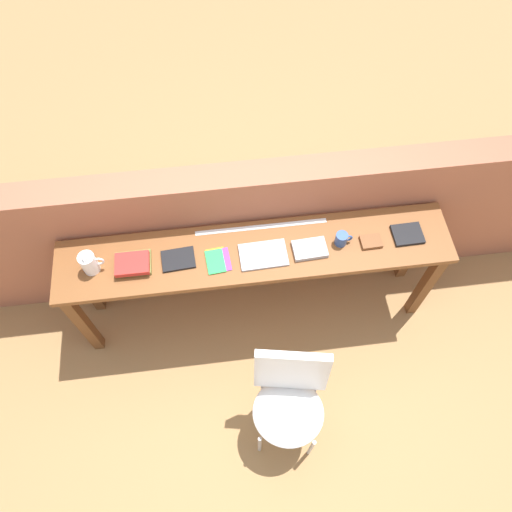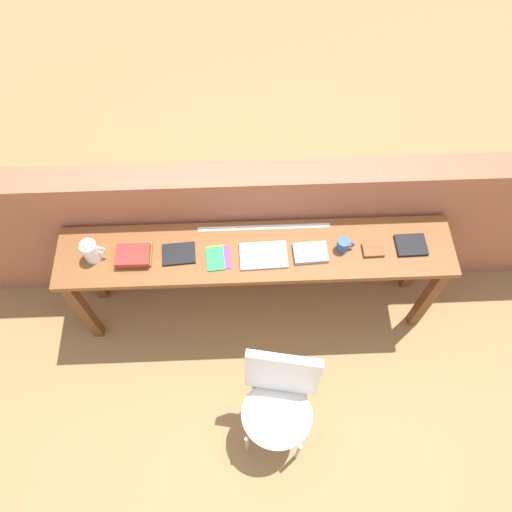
# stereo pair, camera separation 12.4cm
# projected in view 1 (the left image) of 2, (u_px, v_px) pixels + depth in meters

# --- Properties ---
(ground_plane) EXTENTS (40.00, 40.00, 0.00)m
(ground_plane) POSITION_uv_depth(u_px,v_px,m) (260.00, 344.00, 3.74)
(ground_plane) COLOR #9E7547
(brick_wall_back) EXTENTS (6.00, 0.20, 1.23)m
(brick_wall_back) POSITION_uv_depth(u_px,v_px,m) (249.00, 228.00, 3.52)
(brick_wall_back) COLOR #9E5B42
(brick_wall_back) RESTS_ON ground
(sideboard) EXTENTS (2.50, 0.44, 0.88)m
(sideboard) POSITION_uv_depth(u_px,v_px,m) (255.00, 261.00, 3.24)
(sideboard) COLOR brown
(sideboard) RESTS_ON ground
(chair_white_moulded) EXTENTS (0.52, 0.53, 0.89)m
(chair_white_moulded) POSITION_uv_depth(u_px,v_px,m) (289.00, 398.00, 3.02)
(chair_white_moulded) COLOR white
(chair_white_moulded) RESTS_ON ground
(pitcher_white) EXTENTS (0.14, 0.10, 0.18)m
(pitcher_white) POSITION_uv_depth(u_px,v_px,m) (89.00, 263.00, 2.99)
(pitcher_white) COLOR white
(pitcher_white) RESTS_ON sideboard
(book_stack_leftmost) EXTENTS (0.22, 0.18, 0.06)m
(book_stack_leftmost) POSITION_uv_depth(u_px,v_px,m) (133.00, 264.00, 3.04)
(book_stack_leftmost) COLOR olive
(book_stack_leftmost) RESTS_ON sideboard
(magazine_cycling) EXTENTS (0.21, 0.16, 0.02)m
(magazine_cycling) POSITION_uv_depth(u_px,v_px,m) (178.00, 259.00, 3.08)
(magazine_cycling) COLOR black
(magazine_cycling) RESTS_ON sideboard
(pamphlet_pile_colourful) EXTENTS (0.16, 0.19, 0.01)m
(pamphlet_pile_colourful) POSITION_uv_depth(u_px,v_px,m) (217.00, 260.00, 3.08)
(pamphlet_pile_colourful) COLOR orange
(pamphlet_pile_colourful) RESTS_ON sideboard
(book_open_centre) EXTENTS (0.30, 0.20, 0.02)m
(book_open_centre) POSITION_uv_depth(u_px,v_px,m) (263.00, 255.00, 3.09)
(book_open_centre) COLOR #9E9EA3
(book_open_centre) RESTS_ON sideboard
(book_grey_hardcover) EXTENTS (0.22, 0.15, 0.03)m
(book_grey_hardcover) POSITION_uv_depth(u_px,v_px,m) (310.00, 249.00, 3.11)
(book_grey_hardcover) COLOR #9E9EA3
(book_grey_hardcover) RESTS_ON sideboard
(mug) EXTENTS (0.11, 0.08, 0.09)m
(mug) POSITION_uv_depth(u_px,v_px,m) (342.00, 239.00, 3.11)
(mug) COLOR #2D4C8C
(mug) RESTS_ON sideboard
(leather_journal_brown) EXTENTS (0.13, 0.10, 0.02)m
(leather_journal_brown) POSITION_uv_depth(u_px,v_px,m) (371.00, 242.00, 3.14)
(leather_journal_brown) COLOR brown
(leather_journal_brown) RESTS_ON sideboard
(book_repair_rightmost) EXTENTS (0.19, 0.16, 0.02)m
(book_repair_rightmost) POSITION_uv_depth(u_px,v_px,m) (408.00, 234.00, 3.16)
(book_repair_rightmost) COLOR black
(book_repair_rightmost) RESTS_ON sideboard
(ruler_metal_back_edge) EXTENTS (0.85, 0.03, 0.00)m
(ruler_metal_back_edge) POSITION_uv_depth(u_px,v_px,m) (261.00, 227.00, 3.20)
(ruler_metal_back_edge) COLOR silver
(ruler_metal_back_edge) RESTS_ON sideboard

